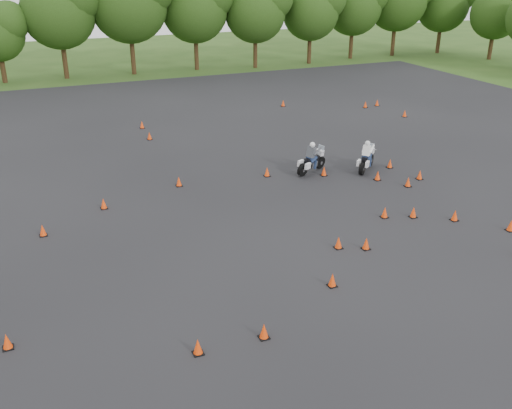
# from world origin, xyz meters

# --- Properties ---
(ground) EXTENTS (140.00, 140.00, 0.00)m
(ground) POSITION_xyz_m (0.00, 0.00, 0.00)
(ground) COLOR #2D5119
(ground) RESTS_ON ground
(asphalt_pad) EXTENTS (62.00, 62.00, 0.00)m
(asphalt_pad) POSITION_xyz_m (0.00, 6.00, 0.01)
(asphalt_pad) COLOR black
(asphalt_pad) RESTS_ON ground
(treeline) EXTENTS (86.91, 32.16, 11.19)m
(treeline) POSITION_xyz_m (2.58, 35.37, 4.61)
(treeline) COLOR #234012
(treeline) RESTS_ON ground
(traffic_cones) EXTENTS (36.67, 33.14, 0.45)m
(traffic_cones) POSITION_xyz_m (-0.18, 6.09, 0.23)
(traffic_cones) COLOR #FF430A
(traffic_cones) RESTS_ON asphalt_pad
(rider_grey) EXTENTS (2.25, 1.56, 1.68)m
(rider_grey) POSITION_xyz_m (5.35, 9.39, 0.85)
(rider_grey) COLOR #43454B
(rider_grey) RESTS_ON ground
(rider_white) EXTENTS (2.04, 1.89, 1.64)m
(rider_white) POSITION_xyz_m (8.13, 8.52, 0.83)
(rider_white) COLOR white
(rider_white) RESTS_ON ground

